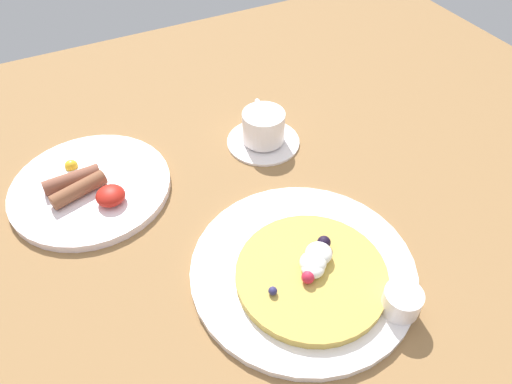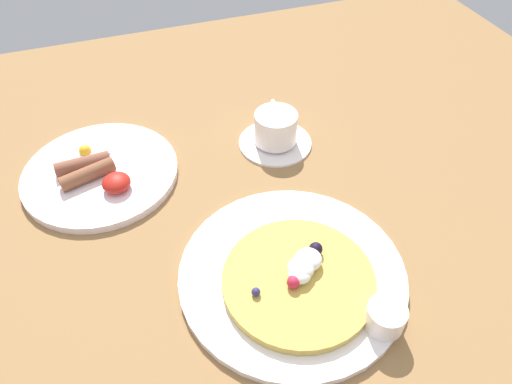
% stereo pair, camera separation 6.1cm
% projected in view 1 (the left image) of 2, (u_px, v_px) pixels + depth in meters
% --- Properties ---
extents(ground_plane, '(1.56, 1.22, 0.03)m').
position_uv_depth(ground_plane, '(225.00, 225.00, 0.70)').
color(ground_plane, olive).
extents(pancake_plate, '(0.30, 0.30, 0.01)m').
position_uv_depth(pancake_plate, '(303.00, 269.00, 0.62)').
color(pancake_plate, white).
rests_on(pancake_plate, ground_plane).
extents(pancake_with_berries, '(0.19, 0.19, 0.03)m').
position_uv_depth(pancake_with_berries, '(312.00, 273.00, 0.60)').
color(pancake_with_berries, gold).
rests_on(pancake_with_berries, pancake_plate).
extents(syrup_ramekin, '(0.05, 0.05, 0.03)m').
position_uv_depth(syrup_ramekin, '(402.00, 301.00, 0.56)').
color(syrup_ramekin, white).
rests_on(syrup_ramekin, pancake_plate).
extents(breakfast_plate, '(0.24, 0.24, 0.01)m').
position_uv_depth(breakfast_plate, '(91.00, 187.00, 0.73)').
color(breakfast_plate, white).
rests_on(breakfast_plate, ground_plane).
extents(fried_breakfast, '(0.11, 0.15, 0.03)m').
position_uv_depth(fried_breakfast, '(83.00, 183.00, 0.71)').
color(fried_breakfast, brown).
rests_on(fried_breakfast, breakfast_plate).
extents(coffee_saucer, '(0.12, 0.12, 0.01)m').
position_uv_depth(coffee_saucer, '(263.00, 141.00, 0.81)').
color(coffee_saucer, white).
rests_on(coffee_saucer, ground_plane).
extents(coffee_cup, '(0.07, 0.10, 0.05)m').
position_uv_depth(coffee_cup, '(263.00, 125.00, 0.79)').
color(coffee_cup, white).
rests_on(coffee_cup, coffee_saucer).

